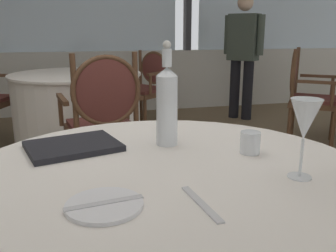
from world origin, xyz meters
name	(u,v)px	position (x,y,z in m)	size (l,w,h in m)	color
window_wall_far	(81,35)	(0.00, 3.47, 1.07)	(9.53, 0.14, 2.68)	beige
side_plate	(104,205)	(-0.05, -0.94, 0.75)	(0.18, 0.18, 0.01)	white
butter_knife	(104,203)	(-0.05, -0.94, 0.76)	(0.18, 0.02, 0.00)	silver
dinner_fork	(201,203)	(0.17, -0.98, 0.75)	(0.19, 0.02, 0.00)	silver
water_bottle	(167,104)	(0.20, -0.52, 0.89)	(0.07, 0.07, 0.36)	white
wine_glass	(305,121)	(0.48, -0.90, 0.91)	(0.08, 0.08, 0.22)	white
water_tumbler	(250,143)	(0.44, -0.68, 0.78)	(0.06, 0.06, 0.07)	white
menu_book	(73,146)	(-0.12, -0.49, 0.76)	(0.29, 0.23, 0.02)	black
background_table_0	(78,113)	(-0.10, 1.78, 0.37)	(1.20, 1.20, 0.75)	white
dining_chair_0_0	(147,83)	(0.69, 2.43, 0.54)	(0.65, 0.66, 0.90)	brown
dining_chair_0_2	(103,114)	(0.07, 0.76, 0.58)	(0.59, 0.53, 1.00)	brown
dining_chair_1_2	(305,89)	(2.14, 1.51, 0.55)	(0.65, 0.66, 0.96)	brown
diner_person_0	(243,51)	(1.98, 2.64, 0.88)	(0.39, 0.42, 1.55)	black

